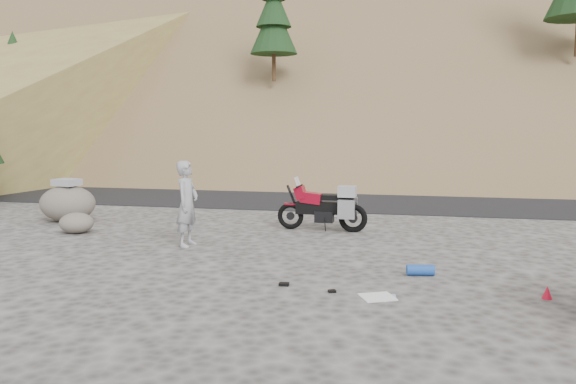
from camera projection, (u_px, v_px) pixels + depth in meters
name	position (u px, v px, depth m)	size (l,w,h in m)	color
ground	(310.00, 262.00, 9.71)	(140.00, 140.00, 0.00)	#403D3B
road	(357.00, 197.00, 18.45)	(120.00, 7.00, 0.05)	black
hillside	(392.00, 23.00, 48.09)	(120.00, 73.00, 46.72)	brown
motorcycle	(326.00, 208.00, 12.52)	(2.05, 0.62, 1.22)	black
man	(188.00, 246.00, 10.99)	(0.61, 0.40, 1.67)	#98989D
boulder	(68.00, 203.00, 13.74)	(1.72, 1.61, 1.06)	#57514B
small_rock	(77.00, 223.00, 12.28)	(0.95, 0.91, 0.45)	#57514B
gear_white_cloth	(377.00, 297.00, 7.70)	(0.44, 0.39, 0.01)	white
gear_blue_mat	(420.00, 270.00, 8.83)	(0.17, 0.17, 0.43)	#1B48A4
gear_funnel	(547.00, 292.00, 7.64)	(0.14, 0.14, 0.18)	red
gear_glove_a	(284.00, 284.00, 8.27)	(0.15, 0.11, 0.04)	black
gear_glove_b	(332.00, 291.00, 7.94)	(0.11, 0.08, 0.04)	black
gear_blue_cloth	(386.00, 296.00, 7.74)	(0.26, 0.19, 0.01)	#87AFD0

